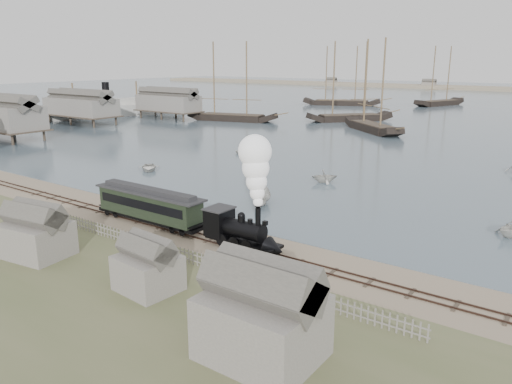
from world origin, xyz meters
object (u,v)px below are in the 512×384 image
Objects in this scene: steamship at (106,99)px; beached_dinghy at (120,203)px; locomotive at (251,201)px; passenger_coach at (149,204)px.

beached_dinghy is at bearing -108.74° from steamship.
locomotive reaches higher than beached_dinghy.
passenger_coach is at bearing -180.00° from locomotive.
locomotive is 19.92m from beached_dinghy.
steamship reaches higher than passenger_coach.
passenger_coach is 0.30× the size of steamship.
beached_dinghy is at bearing 163.01° from passenger_coach.
passenger_coach is 3.44× the size of beached_dinghy.
passenger_coach is 99.09m from steamship.
steamship reaches higher than beached_dinghy.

